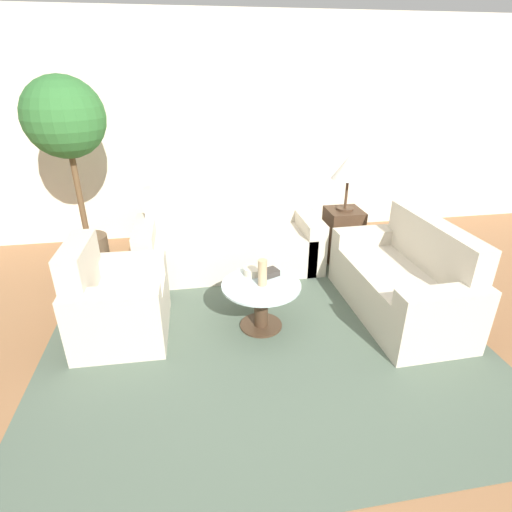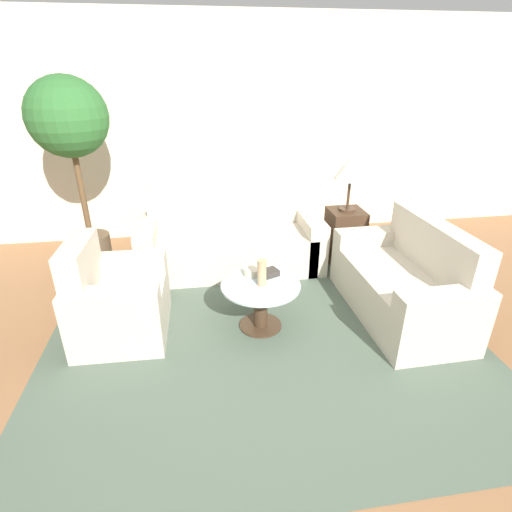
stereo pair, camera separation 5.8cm
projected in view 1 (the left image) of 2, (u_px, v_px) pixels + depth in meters
ground_plane at (279, 371)px, 2.92m from camera, size 14.00×14.00×0.00m
wall_back at (230, 131)px, 4.87m from camera, size 10.00×0.06×2.60m
rug at (261, 326)px, 3.42m from camera, size 3.47×3.25×0.01m
sofa_main at (229, 242)px, 4.35m from camera, size 1.93×0.76×0.86m
armchair at (114, 305)px, 3.21m from camera, size 0.72×0.82×0.83m
loveseat at (405, 283)px, 3.53m from camera, size 0.76×1.44×0.85m
coffee_table at (261, 299)px, 3.31m from camera, size 0.65×0.65×0.41m
side_table at (342, 235)px, 4.50m from camera, size 0.38×0.38×0.59m
table_lamp at (349, 168)px, 4.18m from camera, size 0.35×0.35×0.59m
potted_plant at (68, 135)px, 3.83m from camera, size 0.76×0.76×1.96m
vase at (262, 273)px, 3.19m from camera, size 0.07×0.07×0.22m
bowl at (253, 271)px, 3.39m from camera, size 0.16×0.16×0.06m
book_stack at (269, 273)px, 3.37m from camera, size 0.19×0.16×0.05m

